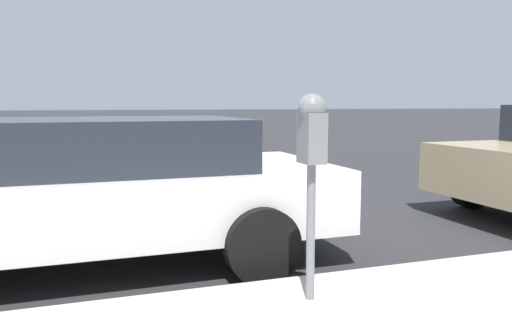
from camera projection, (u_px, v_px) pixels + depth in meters
The scene contains 3 objects.
ground_plane at pixel (181, 231), 5.84m from camera, with size 220.00×220.00×0.00m, color #2B2B2D.
parking_meter at pixel (312, 144), 3.35m from camera, with size 0.21×0.19×1.42m.
car_white at pixel (73, 187), 4.51m from camera, with size 2.16×4.93×1.35m.
Camera 1 is at (-5.69, 0.99, 1.49)m, focal length 35.00 mm.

